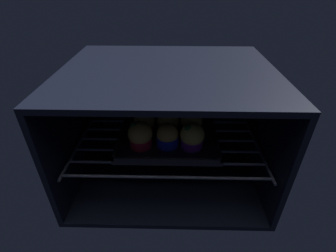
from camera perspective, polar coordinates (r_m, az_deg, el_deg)
name	(u,v)px	position (r cm, az deg, el deg)	size (l,w,h in cm)	color
oven_cavity	(168,119)	(79.92, 0.07, 1.67)	(59.00, 47.00, 37.00)	black
oven_rack	(168,135)	(78.21, 0.00, -2.07)	(54.80, 42.00, 0.80)	#444756
baking_tray	(168,132)	(77.40, 0.00, -1.50)	(29.81, 29.81, 2.20)	black
muffin_row0_col0	(140,135)	(69.26, -6.52, -2.19)	(6.98, 6.98, 7.98)	red
muffin_row0_col1	(166,136)	(69.50, -0.42, -2.40)	(6.35, 6.35, 6.92)	#1928B7
muffin_row0_col2	(192,136)	(69.04, 5.67, -2.43)	(6.95, 6.95, 7.58)	#7A238C
muffin_row1_col0	(145,122)	(76.04, -5.48, 0.95)	(6.68, 6.68, 7.14)	red
muffin_row1_col1	(167,122)	(75.24, -0.18, 0.95)	(6.95, 6.95, 7.48)	#0C8C84
muffin_row1_col2	(191,122)	(75.33, 5.45, 0.84)	(6.72, 6.72, 7.49)	#1928B7
muffin_row2_col0	(146,111)	(82.00, -5.08, 3.53)	(6.54, 6.54, 7.20)	#1928B7
muffin_row2_col1	(168,110)	(81.18, 0.12, 3.72)	(6.75, 6.75, 8.01)	#0C8C84
muffin_row2_col2	(191,112)	(81.87, 5.43, 3.39)	(6.35, 6.35, 7.05)	#1928B7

